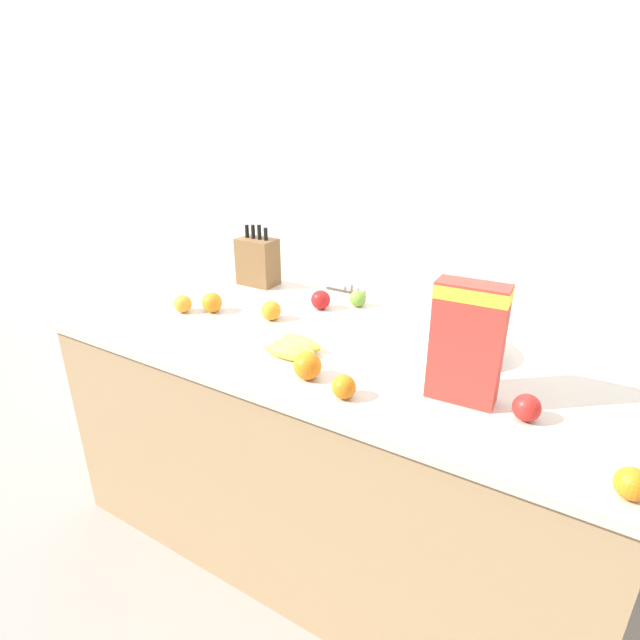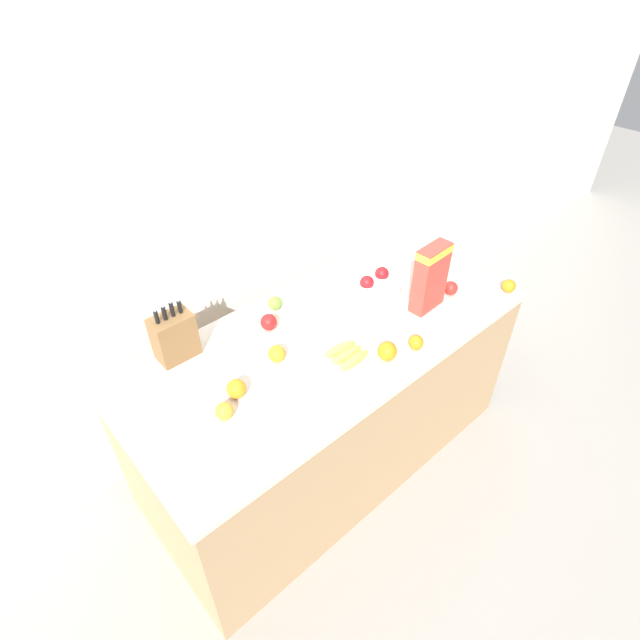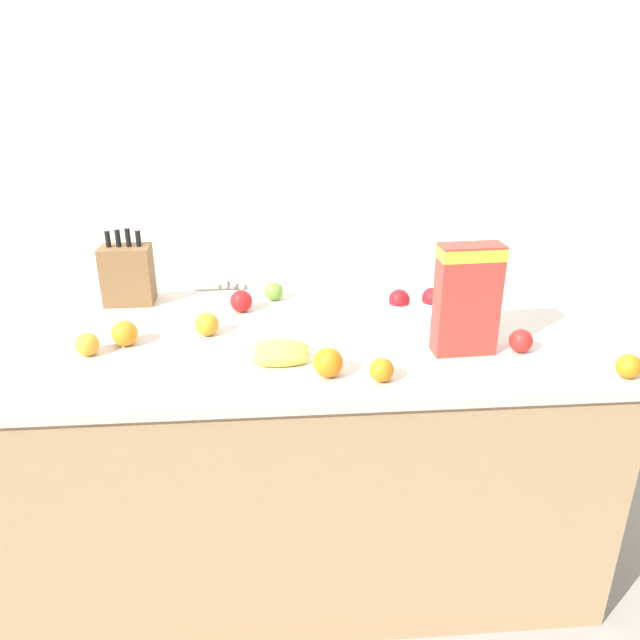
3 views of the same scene
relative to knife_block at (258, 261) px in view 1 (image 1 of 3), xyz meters
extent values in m
plane|color=gray|center=(0.59, -0.34, -0.99)|extent=(14.00, 14.00, 0.00)
cube|color=silver|center=(0.59, 0.31, 0.31)|extent=(9.00, 0.06, 2.60)
cube|color=tan|center=(0.59, -0.34, -0.57)|extent=(1.93, 0.84, 0.86)
cube|color=beige|center=(0.59, -0.34, -0.12)|extent=(1.96, 0.87, 0.03)
cube|color=brown|center=(0.00, 0.00, 0.00)|extent=(0.17, 0.11, 0.21)
cylinder|color=black|center=(-0.05, 0.00, 0.13)|extent=(0.02, 0.02, 0.06)
cube|color=silver|center=(-0.05, 0.00, 0.17)|extent=(0.01, 0.00, 0.03)
cylinder|color=black|center=(-0.02, 0.00, 0.13)|extent=(0.02, 0.02, 0.06)
cube|color=silver|center=(-0.02, 0.00, 0.18)|extent=(0.01, 0.00, 0.04)
cylinder|color=black|center=(0.02, 0.00, 0.14)|extent=(0.02, 0.02, 0.06)
cube|color=silver|center=(0.02, 0.00, 0.18)|extent=(0.01, 0.00, 0.02)
cylinder|color=black|center=(0.05, 0.00, 0.13)|extent=(0.02, 0.02, 0.06)
cube|color=silver|center=(0.05, 0.00, 0.17)|extent=(0.01, 0.00, 0.03)
cube|color=red|center=(1.09, -0.50, 0.06)|extent=(0.19, 0.09, 0.34)
cube|color=yellow|center=(1.09, -0.50, 0.20)|extent=(0.19, 0.09, 0.04)
cylinder|color=silver|center=(1.00, -0.23, -0.08)|extent=(0.29, 0.29, 0.06)
sphere|color=#A31419|center=(1.06, -0.22, -0.04)|extent=(0.07, 0.07, 0.07)
sphere|color=#A31419|center=(0.94, -0.23, -0.04)|extent=(0.07, 0.07, 0.07)
ellipsoid|color=yellow|center=(0.54, -0.55, -0.09)|extent=(0.17, 0.05, 0.04)
ellipsoid|color=yellow|center=(0.54, -0.51, -0.09)|extent=(0.17, 0.05, 0.04)
ellipsoid|color=yellow|center=(0.54, -0.46, -0.09)|extent=(0.17, 0.07, 0.04)
sphere|color=red|center=(0.41, -0.12, -0.07)|extent=(0.08, 0.08, 0.08)
sphere|color=#6B9E33|center=(0.52, -0.02, -0.07)|extent=(0.07, 0.07, 0.07)
sphere|color=red|center=(1.26, -0.51, -0.07)|extent=(0.07, 0.07, 0.07)
sphere|color=orange|center=(1.50, -0.69, -0.07)|extent=(0.07, 0.07, 0.07)
sphere|color=orange|center=(0.06, -0.37, -0.07)|extent=(0.08, 0.08, 0.08)
sphere|color=orange|center=(0.81, -0.66, -0.07)|extent=(0.07, 0.07, 0.07)
sphere|color=orange|center=(-0.04, -0.43, -0.07)|extent=(0.07, 0.07, 0.07)
sphere|color=orange|center=(0.30, -0.31, -0.07)|extent=(0.08, 0.08, 0.08)
sphere|color=orange|center=(0.67, -0.62, -0.07)|extent=(0.08, 0.08, 0.08)
camera|label=1|loc=(1.38, -1.72, 0.63)|focal=28.00mm
camera|label=2|loc=(-0.60, -1.61, 1.39)|focal=28.00mm
camera|label=3|loc=(0.52, -2.17, 0.73)|focal=35.00mm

